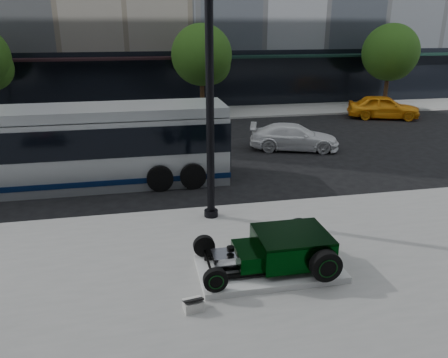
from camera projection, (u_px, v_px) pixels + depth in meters
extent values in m
plane|color=black|center=(230.00, 186.00, 16.33)|extent=(120.00, 120.00, 0.00)
cube|color=gray|center=(186.00, 114.00, 29.24)|extent=(70.00, 4.00, 0.12)
cube|color=black|center=(30.00, 84.00, 28.73)|extent=(22.00, 0.50, 4.00)
cube|color=black|center=(352.00, 76.00, 33.07)|extent=(24.00, 0.50, 4.00)
cube|color=black|center=(24.00, 60.00, 27.64)|extent=(22.00, 1.60, 0.15)
cube|color=black|center=(358.00, 55.00, 31.98)|extent=(24.00, 1.60, 0.15)
cylinder|color=black|center=(202.00, 95.00, 28.04)|extent=(0.28, 0.28, 2.60)
sphere|color=#183D10|center=(202.00, 55.00, 27.21)|extent=(3.80, 3.80, 3.80)
sphere|color=#183D10|center=(210.00, 64.00, 27.80)|extent=(2.60, 2.60, 2.60)
cylinder|color=black|center=(386.00, 89.00, 30.50)|extent=(0.28, 0.28, 2.60)
sphere|color=#183D10|center=(390.00, 52.00, 29.66)|extent=(3.80, 3.80, 3.80)
sphere|color=#183D10|center=(395.00, 61.00, 30.25)|extent=(2.60, 2.60, 2.60)
cube|color=silver|center=(269.00, 268.00, 10.49)|extent=(3.40, 1.80, 0.15)
cube|color=black|center=(275.00, 271.00, 10.02)|extent=(3.00, 0.08, 0.10)
cube|color=black|center=(264.00, 253.00, 10.85)|extent=(3.00, 0.08, 0.10)
cube|color=black|center=(292.00, 246.00, 10.42)|extent=(1.70, 1.45, 0.62)
cube|color=black|center=(292.00, 234.00, 10.31)|extent=(1.70, 1.45, 0.06)
cube|color=black|center=(247.00, 255.00, 10.25)|extent=(0.55, 1.05, 0.38)
cube|color=silver|center=(224.00, 260.00, 10.17)|extent=(0.55, 0.55, 0.34)
cylinder|color=black|center=(230.00, 249.00, 10.10)|extent=(0.18, 0.18, 0.10)
cylinder|color=black|center=(209.00, 266.00, 10.14)|extent=(0.06, 1.55, 0.06)
cylinder|color=black|center=(326.00, 266.00, 9.76)|extent=(0.72, 0.24, 0.72)
cylinder|color=black|center=(328.00, 269.00, 9.64)|extent=(0.37, 0.02, 0.37)
torus|color=#0A3911|center=(328.00, 269.00, 9.63)|extent=(0.44, 0.02, 0.44)
cylinder|color=black|center=(299.00, 232.00, 11.33)|extent=(0.72, 0.24, 0.72)
cylinder|color=black|center=(297.00, 230.00, 11.45)|extent=(0.37, 0.02, 0.37)
torus|color=#0A3911|center=(297.00, 230.00, 11.46)|extent=(0.44, 0.02, 0.44)
cylinder|color=black|center=(215.00, 280.00, 9.38)|extent=(0.54, 0.16, 0.54)
cylinder|color=black|center=(216.00, 282.00, 9.30)|extent=(0.28, 0.02, 0.28)
torus|color=#0A3911|center=(216.00, 282.00, 9.29)|extent=(0.34, 0.02, 0.34)
cylinder|color=black|center=(204.00, 246.00, 10.82)|extent=(0.54, 0.16, 0.54)
cylinder|color=black|center=(203.00, 244.00, 10.90)|extent=(0.28, 0.02, 0.28)
torus|color=#0A3911|center=(203.00, 244.00, 10.91)|extent=(0.34, 0.02, 0.34)
cube|color=silver|center=(193.00, 305.00, 9.05)|extent=(0.44, 0.36, 0.22)
cube|color=black|center=(193.00, 300.00, 9.01)|extent=(0.44, 0.34, 0.15)
cylinder|color=black|center=(210.00, 89.00, 12.22)|extent=(0.23, 0.23, 7.79)
cylinder|color=black|center=(211.00, 213.00, 13.49)|extent=(0.43, 0.43, 0.19)
cube|color=#A1A6AA|center=(64.00, 153.00, 16.04)|extent=(12.00, 2.55, 2.55)
cube|color=#081B43|center=(66.00, 175.00, 16.32)|extent=(12.05, 2.60, 0.20)
cube|color=black|center=(62.00, 137.00, 15.84)|extent=(12.05, 2.60, 1.05)
cube|color=#A1A6AA|center=(59.00, 113.00, 15.54)|extent=(12.00, 2.40, 0.35)
cube|color=black|center=(224.00, 137.00, 17.08)|extent=(0.06, 2.30, 1.70)
cylinder|color=black|center=(160.00, 178.00, 15.74)|extent=(0.96, 0.28, 0.96)
cylinder|color=black|center=(156.00, 158.00, 18.14)|extent=(0.96, 0.28, 0.96)
cylinder|color=black|center=(193.00, 176.00, 15.97)|extent=(0.96, 0.28, 0.96)
cylinder|color=black|center=(185.00, 156.00, 18.37)|extent=(0.96, 0.28, 0.96)
imported|color=white|center=(294.00, 137.00, 20.96)|extent=(4.54, 2.89, 1.23)
imported|color=#FFA516|center=(383.00, 107.00, 27.83)|extent=(4.72, 3.14, 1.49)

